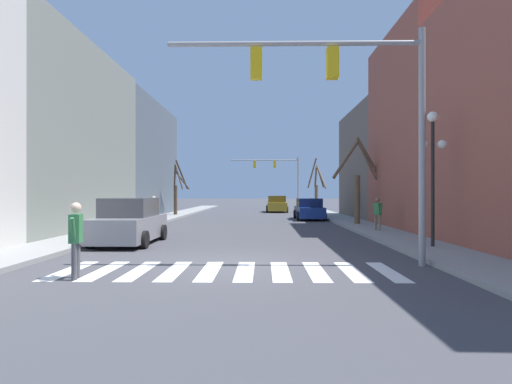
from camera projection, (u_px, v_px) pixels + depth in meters
The scene contains 17 objects.
ground_plane at pixel (230, 265), 10.97m from camera, with size 240.00×240.00×0.00m, color #424247.
sidewalk_right at pixel (472, 263), 10.86m from camera, with size 2.21×90.00×0.15m.
building_row_left at pixel (52, 138), 21.92m from camera, with size 6.00×34.60×10.97m.
building_row_right at pixel (459, 138), 19.93m from camera, with size 6.00×30.82×10.69m.
crosswalk_stripes at pixel (227, 271), 10.14m from camera, with size 8.55×2.60×0.01m.
traffic_signal_near at pixel (348, 93), 10.87m from camera, with size 7.03×0.28×6.48m.
traffic_signal_far at pixel (278, 170), 49.16m from camera, with size 8.35×0.28×6.40m.
street_lamp_right_corner at pixel (433, 151), 13.71m from camera, with size 0.95×0.36×4.64m.
car_parked_left_far at pixel (277, 204), 40.71m from camera, with size 2.16×4.52×1.66m.
car_at_intersection at pixel (130, 223), 15.55m from camera, with size 2.14×4.26×1.78m.
car_parked_left_near at pixel (309, 210), 29.52m from camera, with size 2.08×4.62×1.56m.
pedestrian_waiting_at_curb at pixel (154, 207), 24.90m from camera, with size 0.69×0.33×1.63m.
pedestrian_on_right_sidewalk at pixel (76, 234), 9.23m from camera, with size 0.31×0.76×1.77m.
pedestrian_on_left_sidewalk at pixel (377, 211), 19.52m from camera, with size 0.39×0.64×1.58m.
street_tree_right_far at pixel (177, 190), 33.61m from camera, with size 1.49×1.95×4.62m.
street_tree_left_far at pixel (358, 183), 23.79m from camera, with size 3.06×0.59×5.17m.
street_tree_right_mid at pixel (317, 187), 39.69m from camera, with size 1.50×3.25×5.34m.
Camera 1 is at (0.91, -10.96, 2.00)m, focal length 28.00 mm.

